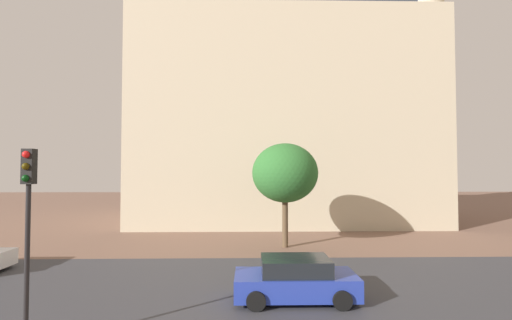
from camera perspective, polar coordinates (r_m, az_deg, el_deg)
The scene contains 6 objects.
ground_plane at distance 15.72m, azimuth -1.56°, elevation -18.49°, with size 120.00×120.00×0.00m, color brown.
street_asphalt_strip at distance 14.62m, azimuth -1.60°, elevation -19.78°, with size 120.00×8.13×0.00m, color #38383D.
landmark_building at distance 33.22m, azimuth 4.41°, elevation 8.23°, with size 25.49×14.26×32.32m.
car_blue at distance 12.80m, azimuth 6.53°, elevation -19.08°, with size 4.23×2.04×1.47m.
traffic_light_pole at distance 10.55m, azimuth -33.59°, elevation -6.89°, with size 0.28×0.34×5.07m.
tree_curb_far at distance 20.62m, azimuth 4.82°, elevation -2.18°, with size 3.92×3.92×6.17m.
Camera 1 is at (0.09, -5.06, 4.49)m, focal length 24.17 mm.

